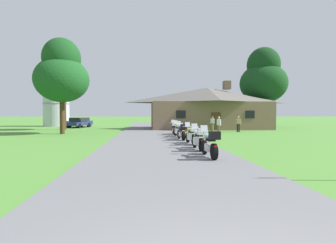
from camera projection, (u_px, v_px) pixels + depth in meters
ground_plane at (155, 137)px, 21.92m from camera, size 500.00×500.00×0.00m
asphalt_driveway at (155, 138)px, 19.93m from camera, size 6.40×80.00×0.06m
motorcycle_silver_nearest_to_camera at (210, 144)px, 10.93m from camera, size 0.66×2.08×1.30m
motorcycle_white_second_in_row at (199, 139)px, 13.20m from camera, size 0.76×2.08×1.30m
motorcycle_yellow_third_in_row at (192, 135)px, 15.80m from camera, size 0.83×2.08×1.30m
motorcycle_blue_fourth_in_row at (182, 132)px, 18.62m from camera, size 0.68×2.08×1.30m
motorcycle_yellow_fifth_in_row at (178, 130)px, 21.10m from camera, size 0.85×2.08×1.30m
motorcycle_silver_farthest_in_row at (174, 128)px, 23.69m from camera, size 0.66×2.08×1.30m
stone_lodge at (207, 108)px, 34.78m from camera, size 15.46×9.04×6.30m
bystander_white_shirt_near_lodge at (212, 123)px, 29.53m from camera, size 0.38×0.47×1.67m
bystander_tan_shirt_beside_signpost at (238, 123)px, 27.68m from camera, size 0.54×0.29×1.67m
bystander_white_shirt_by_tree at (219, 124)px, 24.51m from camera, size 0.31×0.53×1.67m
tree_left_far at (64, 75)px, 31.78m from camera, size 4.45×4.45×9.57m
tree_right_of_lodge at (263, 78)px, 38.23m from camera, size 6.71×6.71×11.57m
tree_left_near at (62, 73)px, 24.87m from camera, size 5.04×5.04×9.04m
metal_silo_distant at (56, 100)px, 41.72m from camera, size 4.03×4.03×8.16m
parked_navy_suv_far_left at (80, 122)px, 38.96m from camera, size 2.84×4.90×1.40m
parked_navy_sedan_far_left at (79, 123)px, 37.33m from camera, size 2.92×4.54×1.20m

